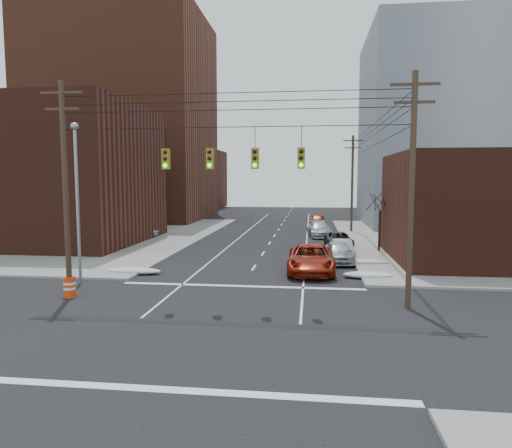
% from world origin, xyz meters
% --- Properties ---
extents(ground, '(160.00, 160.00, 0.00)m').
position_xyz_m(ground, '(0.00, 0.00, 0.00)').
color(ground, black).
rests_on(ground, ground).
extents(sidewalk_nw, '(40.00, 40.00, 0.15)m').
position_xyz_m(sidewalk_nw, '(-27.00, 27.00, 0.07)').
color(sidewalk_nw, gray).
rests_on(sidewalk_nw, ground).
extents(building_brick_tall, '(24.00, 20.00, 30.00)m').
position_xyz_m(building_brick_tall, '(-24.00, 48.00, 15.00)').
color(building_brick_tall, brown).
rests_on(building_brick_tall, ground).
extents(building_brick_near, '(20.00, 16.00, 13.00)m').
position_xyz_m(building_brick_near, '(-22.00, 22.00, 6.50)').
color(building_brick_near, '#492115').
rests_on(building_brick_near, ground).
extents(building_brick_far, '(22.00, 18.00, 12.00)m').
position_xyz_m(building_brick_far, '(-26.00, 74.00, 6.00)').
color(building_brick_far, '#492115').
rests_on(building_brick_far, ground).
extents(building_office, '(22.00, 20.00, 25.00)m').
position_xyz_m(building_office, '(22.00, 44.00, 12.50)').
color(building_office, gray).
rests_on(building_office, ground).
extents(building_glass, '(20.00, 18.00, 22.00)m').
position_xyz_m(building_glass, '(24.00, 70.00, 11.00)').
color(building_glass, gray).
rests_on(building_glass, ground).
extents(building_storefront, '(16.00, 12.00, 8.00)m').
position_xyz_m(building_storefront, '(18.00, 16.00, 4.00)').
color(building_storefront, '#492115').
rests_on(building_storefront, ground).
extents(utility_pole_left, '(2.20, 0.28, 11.00)m').
position_xyz_m(utility_pole_left, '(-8.50, 3.00, 5.78)').
color(utility_pole_left, '#473323').
rests_on(utility_pole_left, ground).
extents(utility_pole_right, '(2.20, 0.28, 11.00)m').
position_xyz_m(utility_pole_right, '(8.50, 3.00, 5.78)').
color(utility_pole_right, '#473323').
rests_on(utility_pole_right, ground).
extents(utility_pole_far, '(2.20, 0.28, 11.00)m').
position_xyz_m(utility_pole_far, '(8.50, 34.00, 5.78)').
color(utility_pole_far, '#473323').
rests_on(utility_pole_far, ground).
extents(traffic_signals, '(17.00, 0.42, 2.02)m').
position_xyz_m(traffic_signals, '(0.10, 2.97, 7.17)').
color(traffic_signals, black).
rests_on(traffic_signals, ground).
extents(street_light, '(0.44, 0.44, 9.32)m').
position_xyz_m(street_light, '(-9.50, 6.00, 5.54)').
color(street_light, gray).
rests_on(street_light, ground).
extents(bare_tree, '(2.09, 2.20, 4.93)m').
position_xyz_m(bare_tree, '(9.59, 20.00, 2.32)').
color(bare_tree, black).
rests_on(bare_tree, ground).
extents(snow_nw, '(3.50, 1.08, 0.42)m').
position_xyz_m(snow_nw, '(-7.40, 9.00, 0.21)').
color(snow_nw, silver).
rests_on(snow_nw, ground).
extents(snow_ne, '(3.00, 1.08, 0.42)m').
position_xyz_m(snow_ne, '(7.40, 9.50, 0.21)').
color(snow_ne, silver).
rests_on(snow_ne, ground).
extents(snow_east_far, '(4.00, 1.08, 0.42)m').
position_xyz_m(snow_east_far, '(7.40, 14.00, 0.21)').
color(snow_east_far, silver).
rests_on(snow_east_far, ground).
extents(red_pickup, '(3.04, 6.48, 1.79)m').
position_xyz_m(red_pickup, '(3.92, 10.90, 0.90)').
color(red_pickup, maroon).
rests_on(red_pickup, ground).
extents(parked_car_a, '(2.25, 4.68, 1.54)m').
position_xyz_m(parked_car_a, '(5.97, 14.62, 0.77)').
color(parked_car_a, '#BBBBC0').
rests_on(parked_car_a, ground).
extents(parked_car_b, '(1.74, 4.14, 1.33)m').
position_xyz_m(parked_car_b, '(6.40, 17.37, 0.67)').
color(parked_car_b, silver).
rests_on(parked_car_b, ground).
extents(parked_car_c, '(2.59, 5.01, 1.35)m').
position_xyz_m(parked_car_c, '(6.40, 22.32, 0.68)').
color(parked_car_c, black).
rests_on(parked_car_c, ground).
extents(parked_car_d, '(2.87, 5.66, 1.57)m').
position_xyz_m(parked_car_d, '(4.80, 29.51, 0.79)').
color(parked_car_d, '#ACACB1').
rests_on(parked_car_d, ground).
extents(parked_car_e, '(2.19, 4.65, 1.54)m').
position_xyz_m(parked_car_e, '(4.80, 40.58, 0.77)').
color(parked_car_e, maroon).
rests_on(parked_car_e, ground).
extents(parked_car_f, '(1.46, 3.94, 1.29)m').
position_xyz_m(parked_car_f, '(4.80, 42.45, 0.64)').
color(parked_car_f, black).
rests_on(parked_car_f, ground).
extents(lot_car_a, '(4.82, 2.12, 1.54)m').
position_xyz_m(lot_car_a, '(-15.03, 24.49, 0.92)').
color(lot_car_a, white).
rests_on(lot_car_a, sidewalk_nw).
extents(lot_car_b, '(5.67, 3.74, 1.45)m').
position_xyz_m(lot_car_b, '(-14.30, 26.01, 0.87)').
color(lot_car_b, '#A9A9AE').
rests_on(lot_car_b, sidewalk_nw).
extents(lot_car_c, '(4.67, 2.28, 1.31)m').
position_xyz_m(lot_car_c, '(-18.49, 23.75, 0.80)').
color(lot_car_c, black).
rests_on(lot_car_c, sidewalk_nw).
extents(lot_car_d, '(4.48, 1.93, 1.51)m').
position_xyz_m(lot_car_d, '(-16.36, 29.55, 0.90)').
color(lot_car_d, '#A7A8AC').
rests_on(lot_car_d, sidewalk_nw).
extents(construction_barrel, '(0.63, 0.63, 1.07)m').
position_xyz_m(construction_barrel, '(-8.50, 3.02, 0.55)').
color(construction_barrel, '#FF3C0D').
rests_on(construction_barrel, ground).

